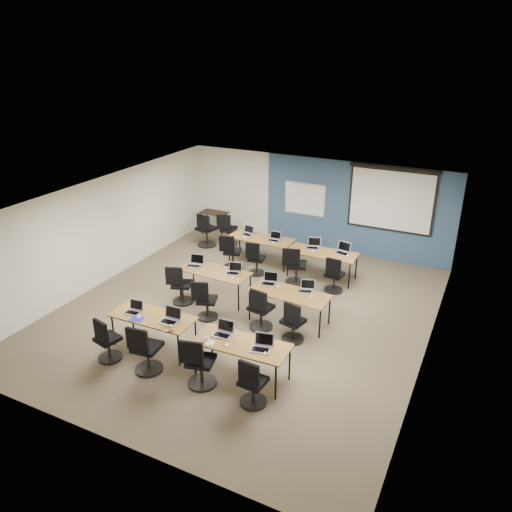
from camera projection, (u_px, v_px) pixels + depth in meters
The scene contains 58 objects.
floor at pixel (245, 312), 11.52m from camera, with size 8.00×9.00×0.02m, color #6B6354.
ceiling at pixel (244, 199), 10.44m from camera, with size 8.00×9.00×0.02m, color white.
wall_back at pixel (315, 203), 14.68m from camera, with size 8.00×0.04×2.70m, color beige.
wall_front at pixel (102, 370), 7.28m from camera, with size 8.00×0.04×2.70m, color beige.
wall_left at pixel (104, 230), 12.61m from camera, with size 0.04×9.00×2.70m, color beige.
wall_right at pixel (433, 297), 9.35m from camera, with size 0.04×9.00×2.70m, color beige.
blue_accent_panel at pixel (356, 209), 14.14m from camera, with size 5.50×0.04×2.70m, color #3D5977.
whiteboard at pixel (305, 199), 14.70m from camera, with size 1.28×0.03×0.98m.
projector_screen at pixel (392, 196), 13.49m from camera, with size 2.40×0.10×1.82m.
training_table_front_left at pixel (153, 318), 9.93m from camera, with size 1.72×0.72×0.73m.
training_table_front_right at pixel (242, 345), 9.04m from camera, with size 1.77×0.74×0.73m.
training_table_mid_left at pixel (214, 273), 11.87m from camera, with size 1.73×0.72×0.73m.
training_table_mid_right at pixel (290, 295), 10.84m from camera, with size 1.77×0.74×0.73m.
training_table_back_left at pixel (261, 239), 13.82m from camera, with size 1.80×0.75×0.73m.
training_table_back_right at pixel (322, 254), 12.89m from camera, with size 1.79×0.74×0.73m.
laptop_0 at pixel (134, 309), 10.03m from camera, with size 0.31×0.26×0.24m.
mouse_0 at pixel (139, 317), 9.86m from camera, with size 0.06×0.10×0.03m, color white.
task_chair_0 at pixel (107, 343), 9.63m from camera, with size 0.47×0.47×0.96m.
laptop_1 at pixel (171, 318), 9.70m from camera, with size 0.36×0.31×0.27m.
mouse_1 at pixel (171, 326), 9.55m from camera, with size 0.07×0.10×0.04m, color white.
task_chair_1 at pixel (145, 353), 9.28m from camera, with size 0.54×0.54×1.02m.
laptop_2 at pixel (223, 331), 9.27m from camera, with size 0.34×0.29×0.26m.
mouse_2 at pixel (227, 345), 8.94m from camera, with size 0.06×0.10×0.04m, color white.
task_chair_2 at pixel (199, 366), 8.91m from camera, with size 0.53×0.53×1.01m.
laptop_3 at pixel (262, 345), 8.84m from camera, with size 0.35×0.30×0.27m.
mouse_3 at pixel (265, 353), 8.72m from camera, with size 0.06×0.10×0.03m, color white.
task_chair_3 at pixel (252, 386), 8.43m from camera, with size 0.47×0.47×0.96m.
laptop_4 at pixel (195, 263), 12.09m from camera, with size 0.35×0.30×0.27m.
mouse_4 at pixel (203, 270), 11.86m from camera, with size 0.06×0.09×0.03m, color white.
task_chair_4 at pixel (180, 288), 11.75m from camera, with size 0.52×0.50×0.98m.
laptop_5 at pixel (234, 271), 11.71m from camera, with size 0.32×0.27×0.24m.
mouse_5 at pixel (233, 278), 11.48m from camera, with size 0.06×0.09×0.03m, color white.
task_chair_5 at pixel (205, 303), 11.09m from camera, with size 0.49×0.47×0.96m.
laptop_6 at pixel (269, 281), 11.21m from camera, with size 0.33×0.28×0.25m.
mouse_6 at pixel (278, 286), 11.07m from camera, with size 0.06×0.09×0.03m, color white.
task_chair_6 at pixel (260, 312), 10.69m from camera, with size 0.52×0.52×1.00m.
laptop_7 at pixel (306, 288), 10.87m from camera, with size 0.31×0.27×0.24m.
mouse_7 at pixel (311, 297), 10.63m from camera, with size 0.06×0.09×0.03m, color white.
task_chair_7 at pixel (293, 325), 10.23m from camera, with size 0.47×0.47×0.96m.
laptop_8 at pixel (248, 232), 14.03m from camera, with size 0.32×0.27×0.24m.
mouse_8 at pixel (245, 238), 13.79m from camera, with size 0.06×0.10×0.03m, color white.
task_chair_8 at pixel (231, 255), 13.55m from camera, with size 0.52×0.51×0.99m.
laptop_9 at pixel (274, 238), 13.61m from camera, with size 0.31×0.27×0.24m.
mouse_9 at pixel (273, 243), 13.43m from camera, with size 0.06×0.09×0.03m, color white.
task_chair_9 at pixel (256, 261), 13.21m from camera, with size 0.46×0.46×0.94m.
laptop_10 at pixel (313, 245), 13.14m from camera, with size 0.34×0.29×0.26m.
mouse_10 at pixel (313, 251), 12.92m from camera, with size 0.06×0.10×0.04m, color white.
task_chair_10 at pixel (295, 269), 12.66m from camera, with size 0.57×0.55×1.03m.
laptop_11 at pixel (343, 250), 12.81m from camera, with size 0.36×0.31×0.27m.
mouse_11 at pixel (348, 255), 12.66m from camera, with size 0.06×0.10×0.04m, color white.
task_chair_11 at pixel (334, 278), 12.28m from camera, with size 0.46×0.46×0.95m.
blue_mousepad at pixel (137, 319), 9.80m from camera, with size 0.25×0.21×0.01m, color navy.
snack_bowl at pixel (166, 329), 9.40m from camera, with size 0.23×0.23×0.06m, color brown.
snack_plate at pixel (210, 343), 9.02m from camera, with size 0.17×0.17×0.01m, color white.
coffee_cup at pixel (207, 339), 9.07m from camera, with size 0.08×0.08×0.07m, color white.
utility_table at pixel (214, 215), 15.84m from camera, with size 0.85×0.47×0.75m.
spare_chair_a at pixel (228, 232), 15.10m from camera, with size 0.53×0.52×1.00m.
spare_chair_b at pixel (206, 232), 15.02m from camera, with size 0.58×0.58×1.05m.
Camera 1 is at (4.69, -8.89, 5.78)m, focal length 35.00 mm.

